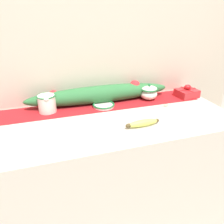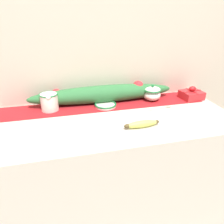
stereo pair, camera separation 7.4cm
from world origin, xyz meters
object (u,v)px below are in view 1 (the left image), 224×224
spoon (164,106)px  sugar_bowl (149,92)px  cream_pitcher (47,103)px  banana (143,123)px  small_dish (104,105)px  gift_box (187,93)px

spoon → sugar_bowl: bearing=99.3°
cream_pitcher → banana: bearing=-35.8°
banana → sugar_bowl: bearing=59.4°
small_dish → spoon: size_ratio=0.81×
sugar_bowl → gift_box: 0.29m
spoon → gift_box: size_ratio=1.13×
gift_box → cream_pitcher: bearing=177.8°
spoon → gift_box: gift_box is taller
cream_pitcher → small_dish: 0.36m
sugar_bowl → small_dish: bearing=-174.8°
sugar_bowl → banana: sugar_bowl is taller
cream_pitcher → small_dish: size_ratio=0.93×
banana → cream_pitcher: bearing=144.2°
small_dish → spoon: small_dish is taller
cream_pitcher → spoon: bearing=-10.9°
cream_pitcher → banana: cream_pitcher is taller
sugar_bowl → banana: size_ratio=0.59×
cream_pitcher → spoon: cream_pitcher is taller
small_dish → gift_box: gift_box is taller
cream_pitcher → small_dish: bearing=-5.1°
sugar_bowl → spoon: sugar_bowl is taller
small_dish → banana: bearing=-67.9°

